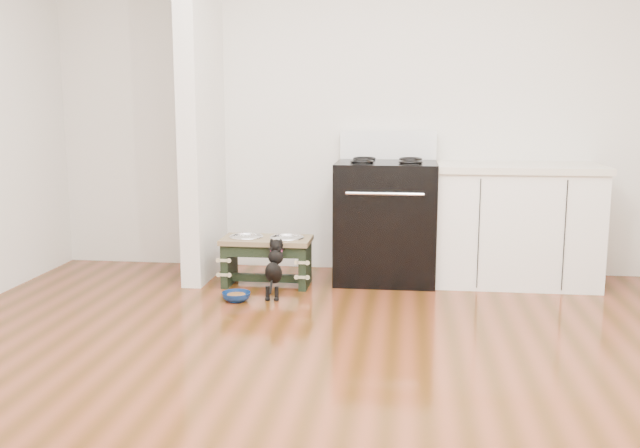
% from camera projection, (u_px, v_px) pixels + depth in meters
% --- Properties ---
extents(ground, '(5.00, 5.00, 0.00)m').
position_uv_depth(ground, '(318.00, 385.00, 3.50)').
color(ground, '#49280D').
rests_on(ground, ground).
extents(room_shell, '(5.00, 5.00, 5.00)m').
position_uv_depth(room_shell, '(318.00, 47.00, 3.22)').
color(room_shell, silver).
rests_on(room_shell, ground).
extents(partition_wall, '(0.15, 0.80, 2.70)m').
position_uv_depth(partition_wall, '(201.00, 104.00, 5.47)').
color(partition_wall, silver).
rests_on(partition_wall, ground).
extents(oven_range, '(0.76, 0.69, 1.14)m').
position_uv_depth(oven_range, '(386.00, 219.00, 5.50)').
color(oven_range, black).
rests_on(oven_range, ground).
extents(cabinet_run, '(1.24, 0.64, 0.91)m').
position_uv_depth(cabinet_run, '(515.00, 224.00, 5.40)').
color(cabinet_run, white).
rests_on(cabinet_run, ground).
extents(dog_feeder, '(0.67, 0.36, 0.38)m').
position_uv_depth(dog_feeder, '(267.00, 252.00, 5.35)').
color(dog_feeder, black).
rests_on(dog_feeder, ground).
extents(puppy, '(0.12, 0.34, 0.41)m').
position_uv_depth(puppy, '(275.00, 266.00, 5.04)').
color(puppy, black).
rests_on(puppy, ground).
extents(floor_bowl, '(0.25, 0.25, 0.06)m').
position_uv_depth(floor_bowl, '(236.00, 297.00, 4.96)').
color(floor_bowl, navy).
rests_on(floor_bowl, ground).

